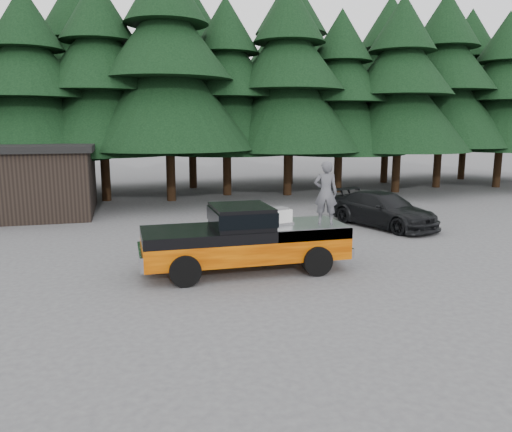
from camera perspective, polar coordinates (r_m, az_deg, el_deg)
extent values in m
plane|color=#474749|center=(14.47, 0.11, -6.39)|extent=(120.00, 120.00, 0.00)
cube|color=black|center=(14.18, -1.70, 0.02)|extent=(1.66, 1.90, 0.59)
cube|color=silver|center=(14.51, 2.66, -0.10)|extent=(0.72, 0.65, 0.41)
imported|color=#4D4E54|center=(14.52, 7.97, 2.66)|extent=(0.78, 0.65, 1.84)
imported|color=black|center=(21.35, 14.32, 0.73)|extent=(3.52, 5.31, 1.43)
cube|color=black|center=(26.06, -26.96, 3.36)|extent=(8.00, 6.00, 3.00)
cube|color=black|center=(25.94, -27.26, 6.97)|extent=(8.40, 6.40, 0.30)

